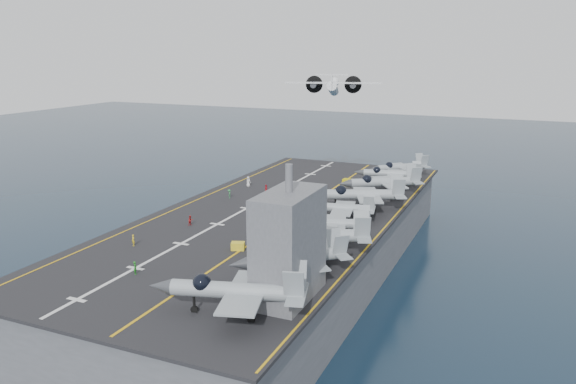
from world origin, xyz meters
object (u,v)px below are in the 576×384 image
at_px(fighter_jet_0, 237,289).
at_px(tow_cart_a, 238,246).
at_px(island_superstructure, 289,233).
at_px(transport_plane, 333,89).

height_order(fighter_jet_0, tow_cart_a, fighter_jet_0).
xyz_separation_m(fighter_jet_0, tow_cart_a, (-9.30, 17.16, -2.33)).
bearing_deg(tow_cart_a, island_superstructure, -41.70).
bearing_deg(tow_cart_a, transport_plane, 99.95).
relative_size(island_superstructure, fighter_jet_0, 0.79).
distance_m(island_superstructure, transport_plane, 92.91).
relative_size(fighter_jet_0, tow_cart_a, 8.98).
xyz_separation_m(fighter_jet_0, transport_plane, (-22.92, 94.77, 13.89)).
relative_size(fighter_jet_0, transport_plane, 0.65).
bearing_deg(transport_plane, island_superstructure, -73.62).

